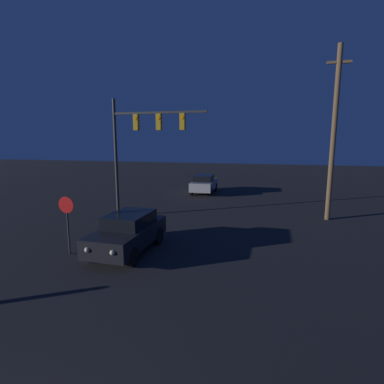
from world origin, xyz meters
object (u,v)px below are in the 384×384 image
at_px(car_far, 204,184).
at_px(stop_sign, 67,215).
at_px(traffic_signal_mast, 140,137).
at_px(utility_pole, 334,133).
at_px(car_near, 128,232).

distance_m(car_far, stop_sign, 15.71).
bearing_deg(car_far, traffic_signal_mast, -102.43).
bearing_deg(car_far, stop_sign, -100.00).
xyz_separation_m(traffic_signal_mast, utility_pole, (10.73, 2.45, 0.23)).
bearing_deg(car_far, car_near, -91.86).
distance_m(stop_sign, utility_pole, 14.52).
relative_size(car_far, utility_pole, 0.44).
distance_m(car_far, traffic_signal_mast, 10.34).
bearing_deg(utility_pole, traffic_signal_mast, -167.13).
xyz_separation_m(car_near, utility_pole, (9.01, 7.70, 4.15)).
relative_size(traffic_signal_mast, utility_pole, 0.71).
height_order(traffic_signal_mast, utility_pole, utility_pole).
bearing_deg(stop_sign, car_far, 81.56).
xyz_separation_m(car_far, utility_pole, (8.93, -6.95, 4.15)).
xyz_separation_m(car_near, stop_sign, (-2.23, -0.87, 0.81)).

